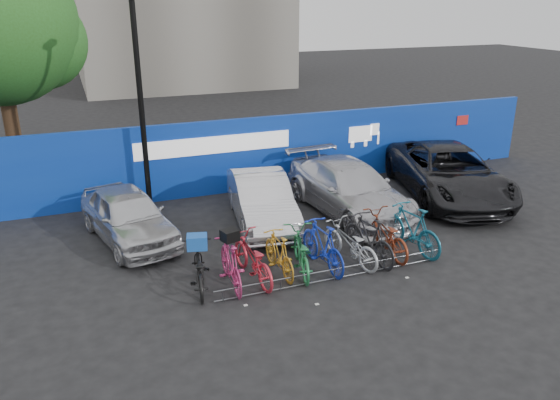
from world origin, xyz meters
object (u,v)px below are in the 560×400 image
bike_0 (199,269)px  bike_9 (412,228)px  lamppost (141,100)px  bike_4 (301,252)px  tree (3,28)px  bike_6 (350,244)px  bike_7 (369,238)px  bike_rack (335,274)px  bike_2 (252,258)px  bike_1 (231,263)px  car_1 (262,200)px  bike_3 (279,254)px  car_0 (128,215)px  bike_5 (323,245)px  bike_8 (385,234)px  car_2 (349,188)px  car_3 (448,172)px

bike_0 → bike_9: bike_9 is taller
lamppost → bike_4: lamppost is taller
bike_4 → tree: bearing=-44.3°
bike_6 → bike_7: bike_7 is taller
bike_4 → bike_rack: bearing=143.0°
tree → bike_2: bearing=-63.0°
bike_1 → bike_7: bike_7 is taller
bike_1 → bike_6: size_ratio=0.96×
car_1 → bike_6: bearing=-60.8°
bike_0 → bike_3: bearing=-169.5°
bike_0 → bike_rack: bearing=175.9°
car_0 → bike_5: car_0 is taller
bike_1 → bike_6: bearing=-176.0°
car_1 → bike_8: (2.19, -2.97, -0.17)m
bike_1 → bike_4: size_ratio=0.95×
car_0 → bike_9: bearing=-39.8°
car_2 → car_3: car_3 is taller
lamppost → bike_8: 7.71m
tree → bike_6: 13.30m
car_3 → bike_4: (-6.37, -3.01, -0.30)m
bike_rack → bike_2: 1.89m
bike_7 → car_0: bearing=-39.2°
car_1 → bike_0: car_1 is taller
bike_0 → bike_4: bike_4 is taller
car_2 → bike_0: 5.93m
lamppost → bike_0: 5.96m
bike_2 → car_0: bearing=-60.5°
tree → bike_9: 14.30m
car_3 → bike_1: 8.63m
car_2 → bike_6: 3.32m
car_3 → bike_8: (-4.05, -2.89, -0.28)m
bike_4 → bike_5: bike_5 is taller
car_2 → bike_4: bearing=-137.9°
bike_rack → bike_7: size_ratio=2.90×
bike_rack → car_0: (-4.03, 3.93, 0.52)m
bike_rack → bike_5: 0.78m
bike_rack → bike_3: size_ratio=3.33×
bike_9 → bike_1: bearing=-8.6°
bike_7 → bike_rack: bearing=19.5°
bike_4 → bike_7: bike_7 is taller
bike_0 → bike_5: bearing=-171.6°
tree → bike_6: size_ratio=4.11×
bike_rack → bike_1: size_ratio=3.06×
bike_1 → car_0: bearing=-59.0°
tree → car_1: bearing=-47.3°
bike_3 → bike_8: (2.82, 0.03, 0.02)m
car_2 → bike_5: car_2 is taller
bike_0 → bike_7: bike_7 is taller
car_2 → car_3: size_ratio=0.88×
bike_3 → bike_6: (1.77, -0.09, -0.01)m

